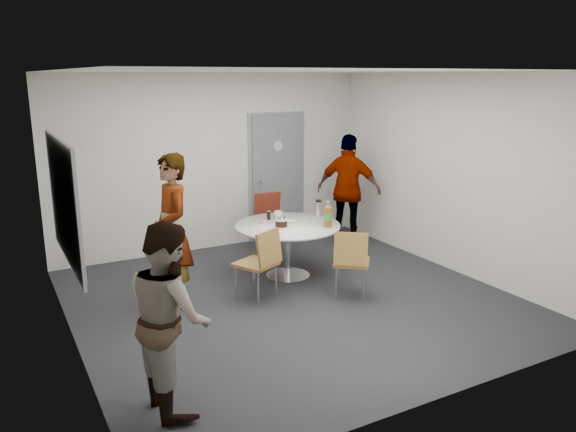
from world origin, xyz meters
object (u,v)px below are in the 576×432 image
chair_far (271,217)px  person_right (349,190)px  chair_near_left (262,258)px  person_main (172,231)px  table (290,231)px  chair_near_right (351,258)px  whiteboard (64,201)px  door (277,177)px  person_left (170,316)px

chair_far → person_right: 1.37m
chair_near_left → person_main: 1.09m
table → person_main: person_main is taller
chair_near_right → whiteboard: bearing=-150.5°
door → whiteboard: (-3.56, -2.28, 0.42)m
chair_near_left → person_left: person_left is taller
whiteboard → person_right: (4.41, 1.44, -0.57)m
chair_far → person_right: (1.33, -0.14, 0.31)m
chair_far → person_right: size_ratio=0.53×
chair_near_right → chair_far: 2.12m
whiteboard → person_main: 1.34m
door → chair_near_left: size_ratio=2.36×
chair_near_right → person_right: person_right is taller
person_main → person_left: bearing=-18.9°
person_left → door: bearing=-39.1°
person_left → person_right: size_ratio=0.89×
door → person_right: 1.21m
whiteboard → person_main: whiteboard is taller
whiteboard → person_right: bearing=18.1°
whiteboard → person_right: 4.67m
door → person_main: (-2.39, -1.94, -0.12)m
chair_far → table: bearing=78.7°
whiteboard → table: size_ratio=1.36×
chair_near_left → person_left: (-1.60, -1.61, 0.23)m
door → person_right: door is taller
person_left → person_right: person_right is taller
chair_far → door: bearing=-122.6°
door → person_main: 3.08m
whiteboard → chair_near_right: bearing=-9.8°
chair_near_right → table: bearing=142.8°
chair_near_left → chair_near_right: bearing=-50.7°
whiteboard → chair_near_left: size_ratio=2.11×
door → table: (-0.72, -1.76, -0.39)m
person_main → chair_far: bearing=122.2°
chair_far → person_main: bearing=34.7°
chair_far → person_right: person_right is taller
door → person_left: 5.01m
door → chair_near_left: 2.81m
whiteboard → person_right: whiteboard is taller
chair_near_left → chair_near_right: chair_near_left is taller
person_left → person_right: bearing=-52.9°
chair_far → person_left: person_left is taller
door → person_right: (0.85, -0.84, -0.14)m
person_main → person_left: person_main is taller
chair_near_left → person_left: 2.29m
person_left → person_main: bearing=-19.7°
chair_far → person_main: (-1.91, -1.24, 0.33)m
chair_near_right → person_left: (-2.58, -1.16, 0.25)m
person_right → whiteboard: bearing=68.0°
whiteboard → chair_near_left: bearing=-2.2°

